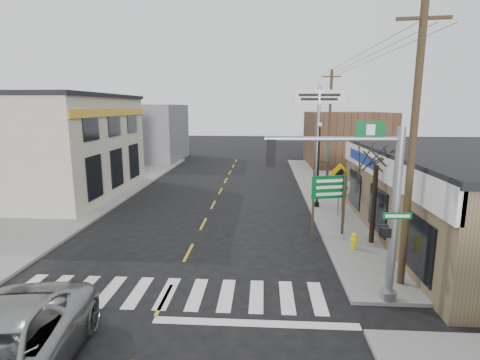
# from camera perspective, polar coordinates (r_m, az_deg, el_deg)

# --- Properties ---
(ground) EXTENTS (140.00, 140.00, 0.00)m
(ground) POSITION_cam_1_polar(r_m,az_deg,el_deg) (13.02, -11.46, -17.38)
(ground) COLOR black
(ground) RESTS_ON ground
(sidewalk_right) EXTENTS (6.00, 38.00, 0.13)m
(sidewalk_right) POSITION_cam_1_polar(r_m,az_deg,el_deg) (25.47, 16.75, -3.24)
(sidewalk_right) COLOR slate
(sidewalk_right) RESTS_ON ground
(sidewalk_left) EXTENTS (6.00, 38.00, 0.13)m
(sidewalk_left) POSITION_cam_1_polar(r_m,az_deg,el_deg) (27.62, -22.67, -2.54)
(sidewalk_left) COLOR slate
(sidewalk_left) RESTS_ON ground
(center_line) EXTENTS (0.12, 56.00, 0.01)m
(center_line) POSITION_cam_1_polar(r_m,az_deg,el_deg) (20.25, -5.61, -6.67)
(center_line) COLOR gold
(center_line) RESTS_ON ground
(crosswalk) EXTENTS (11.00, 2.20, 0.01)m
(crosswalk) POSITION_cam_1_polar(r_m,az_deg,el_deg) (13.36, -11.01, -16.56)
(crosswalk) COLOR silver
(crosswalk) RESTS_ON ground
(left_building) EXTENTS (12.00, 12.00, 6.80)m
(left_building) POSITION_cam_1_polar(r_m,az_deg,el_deg) (29.93, -29.22, 4.39)
(left_building) COLOR #B7B099
(left_building) RESTS_ON ground
(bldg_distant_right) EXTENTS (8.00, 10.00, 5.60)m
(bldg_distant_right) POSITION_cam_1_polar(r_m,az_deg,el_deg) (42.10, 15.79, 6.09)
(bldg_distant_right) COLOR #523725
(bldg_distant_right) RESTS_ON ground
(bldg_distant_left) EXTENTS (9.00, 10.00, 6.40)m
(bldg_distant_left) POSITION_cam_1_polar(r_m,az_deg,el_deg) (45.40, -14.70, 6.99)
(bldg_distant_left) COLOR slate
(bldg_distant_left) RESTS_ON ground
(traffic_signal_pole) EXTENTS (4.44, 0.37, 5.63)m
(traffic_signal_pole) POSITION_cam_1_polar(r_m,az_deg,el_deg) (12.06, 19.71, -2.38)
(traffic_signal_pole) COLOR gray
(traffic_signal_pole) RESTS_ON sidewalk_right
(guide_sign) EXTENTS (1.76, 0.14, 3.08)m
(guide_sign) POSITION_cam_1_polar(r_m,az_deg,el_deg) (18.24, 13.40, -2.07)
(guide_sign) COLOR #41321E
(guide_sign) RESTS_ON sidewalk_right
(fire_hydrant) EXTENTS (0.23, 0.23, 0.73)m
(fire_hydrant) POSITION_cam_1_polar(r_m,az_deg,el_deg) (17.03, 16.98, -8.74)
(fire_hydrant) COLOR #E9E103
(fire_hydrant) RESTS_ON sidewalk_right
(ped_crossing_sign) EXTENTS (1.17, 0.08, 3.01)m
(ped_crossing_sign) POSITION_cam_1_polar(r_m,az_deg,el_deg) (21.45, 14.92, -0.03)
(ped_crossing_sign) COLOR gray
(ped_crossing_sign) RESTS_ON sidewalk_right
(lamp_post) EXTENTS (0.67, 0.52, 5.12)m
(lamp_post) POSITION_cam_1_polar(r_m,az_deg,el_deg) (22.97, 12.02, 3.20)
(lamp_post) COLOR black
(lamp_post) RESTS_ON sidewalk_right
(dance_center_sign) EXTENTS (3.53, 0.22, 7.50)m
(dance_center_sign) POSITION_cam_1_polar(r_m,az_deg,el_deg) (26.94, 11.89, 9.90)
(dance_center_sign) COLOR gray
(dance_center_sign) RESTS_ON sidewalk_right
(bare_tree) EXTENTS (2.66, 2.66, 5.31)m
(bare_tree) POSITION_cam_1_polar(r_m,az_deg,el_deg) (17.28, 20.22, 4.25)
(bare_tree) COLOR black
(bare_tree) RESTS_ON sidewalk_right
(shrub_front) EXTENTS (1.22, 1.22, 0.92)m
(shrub_front) POSITION_cam_1_polar(r_m,az_deg,el_deg) (15.41, 28.96, -11.57)
(shrub_front) COLOR #1C3519
(shrub_front) RESTS_ON sidewalk_right
(shrub_back) EXTENTS (1.05, 1.05, 0.79)m
(shrub_back) POSITION_cam_1_polar(r_m,az_deg,el_deg) (22.60, 23.74, -4.31)
(shrub_back) COLOR black
(shrub_back) RESTS_ON sidewalk_right
(utility_pole_near) EXTENTS (1.62, 0.24, 9.29)m
(utility_pole_near) POSITION_cam_1_polar(r_m,az_deg,el_deg) (13.39, 24.78, 4.63)
(utility_pole_near) COLOR #4B2B21
(utility_pole_near) RESTS_ON sidewalk_right
(utility_pole_far) EXTENTS (1.59, 0.24, 9.13)m
(utility_pole_far) POSITION_cam_1_polar(r_m,az_deg,el_deg) (33.57, 13.49, 8.48)
(utility_pole_far) COLOR #40271D
(utility_pole_far) RESTS_ON sidewalk_right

